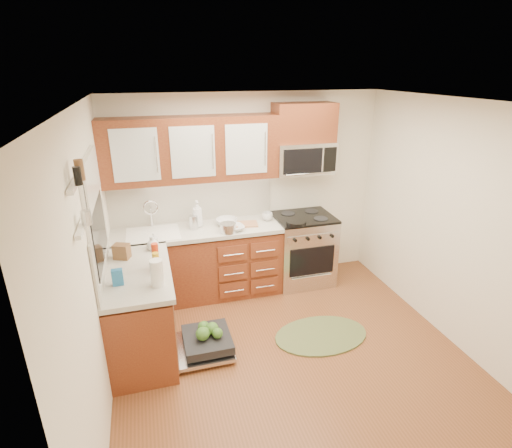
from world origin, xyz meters
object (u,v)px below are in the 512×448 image
object	(u,v)px
range	(303,249)
cutting_board	(245,224)
microwave	(303,158)
bowl_b	(227,222)
skillet	(296,223)
stock_pot	(228,228)
rug	(321,335)
bowl_a	(234,228)
paper_towel_roll	(157,273)
cup	(267,216)
upper_cabinets	(191,149)
sink	(154,243)
dishwasher	(204,344)

from	to	relation	value
range	cutting_board	size ratio (longest dim) A/B	3.01
microwave	bowl_b	size ratio (longest dim) A/B	2.84
skillet	microwave	bearing A→B (deg)	60.55
microwave	stock_pot	world-z (taller)	microwave
range	rug	world-z (taller)	range
stock_pot	bowl_a	world-z (taller)	stock_pot
stock_pot	cutting_board	xyz separation A→B (m)	(0.25, 0.18, -0.05)
range	bowl_a	size ratio (longest dim) A/B	3.87
paper_towel_roll	cup	size ratio (longest dim) A/B	1.86
range	rug	xyz separation A→B (m)	(-0.25, -1.22, -0.46)
cutting_board	bowl_b	xyz separation A→B (m)	(-0.22, 0.06, 0.03)
stock_pot	range	bearing A→B (deg)	11.19
stock_pot	cup	bearing A→B (deg)	24.55
rug	paper_towel_roll	distance (m)	1.98
upper_cabinets	range	world-z (taller)	upper_cabinets
upper_cabinets	skillet	size ratio (longest dim) A/B	8.38
sink	skillet	xyz separation A→B (m)	(1.72, -0.24, 0.17)
range	cup	size ratio (longest dim) A/B	7.02
bowl_b	range	bearing A→B (deg)	-1.53
upper_cabinets	rug	xyz separation A→B (m)	(1.15, -1.37, -1.86)
microwave	skillet	world-z (taller)	microwave
sink	cup	world-z (taller)	cup
cutting_board	bowl_b	distance (m)	0.23
microwave	skillet	distance (m)	0.84
stock_pot	upper_cabinets	bearing A→B (deg)	134.02
microwave	paper_towel_roll	bearing A→B (deg)	-144.64
rug	cutting_board	bearing A→B (deg)	114.93
cup	upper_cabinets	bearing A→B (deg)	174.16
cutting_board	paper_towel_roll	bearing A→B (deg)	-132.60
stock_pot	bowl_a	distance (m)	0.10
upper_cabinets	stock_pot	distance (m)	1.02
skillet	cup	bearing A→B (deg)	132.99
paper_towel_roll	cup	world-z (taller)	paper_towel_roll
microwave	bowl_a	bearing A→B (deg)	-163.88
skillet	paper_towel_roll	distance (m)	2.00
rug	bowl_a	xyz separation A→B (m)	(-0.73, 1.06, 0.95)
bowl_a	rug	bearing A→B (deg)	-55.59
cup	range	bearing A→B (deg)	-5.98
stock_pot	bowl_b	xyz separation A→B (m)	(0.03, 0.24, -0.02)
range	upper_cabinets	bearing A→B (deg)	174.11
rug	bowl_b	bearing A→B (deg)	121.73
upper_cabinets	cutting_board	size ratio (longest dim) A/B	6.50
rug	skillet	bearing A→B (deg)	87.32
sink	bowl_a	bearing A→B (deg)	-9.20
dishwasher	rug	bearing A→B (deg)	-4.21
microwave	rug	distance (m)	2.17
bowl_a	stock_pot	bearing A→B (deg)	-150.08
upper_cabinets	microwave	distance (m)	1.42
range	cup	world-z (taller)	cup
upper_cabinets	range	bearing A→B (deg)	-5.89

